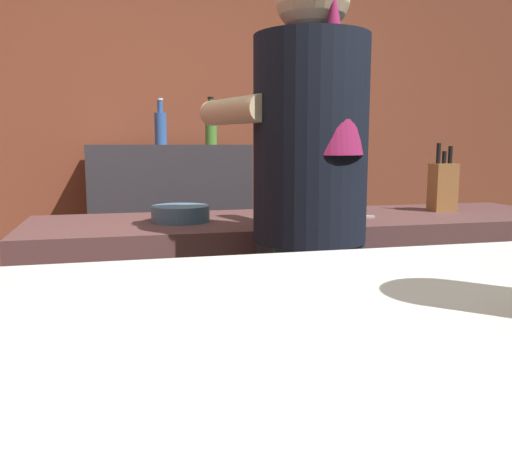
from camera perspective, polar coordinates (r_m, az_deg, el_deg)
wall_back at (r=3.48m, az=-8.28°, el=11.03°), size 5.20×0.10×2.70m
prep_counter at (r=2.26m, az=5.06°, el=-10.50°), size 2.10×0.60×0.92m
back_shelf at (r=3.25m, az=-8.80°, el=-2.13°), size 0.90×0.36×1.20m
bartender at (r=1.67m, az=5.65°, el=1.81°), size 0.50×0.55×1.73m
knife_block at (r=2.46m, az=18.77°, el=4.08°), size 0.10×0.08×0.29m
mixing_bowl at (r=2.04m, az=-7.83°, el=1.44°), size 0.21×0.21×0.06m
chefs_knife at (r=2.16m, az=8.99°, el=1.14°), size 0.24×0.11×0.01m
bottle_vinegar at (r=3.21m, az=-9.85°, el=10.23°), size 0.07×0.07×0.26m
bottle_olive_oil at (r=3.21m, az=-4.69°, el=10.40°), size 0.07×0.07×0.27m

